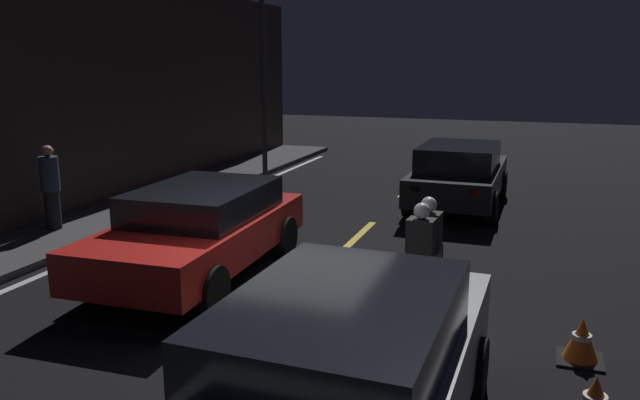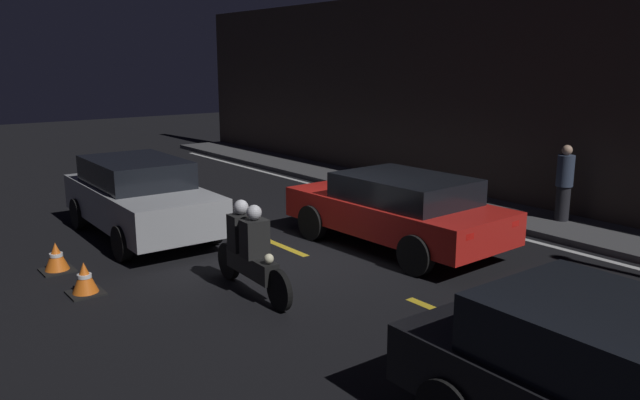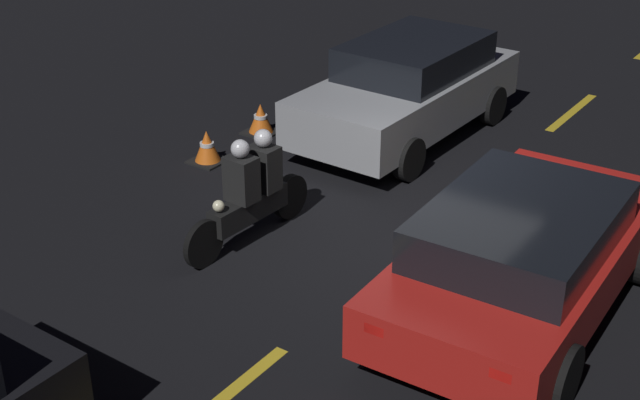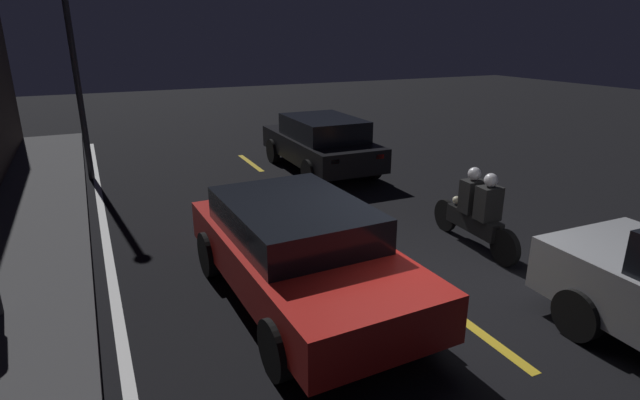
# 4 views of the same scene
# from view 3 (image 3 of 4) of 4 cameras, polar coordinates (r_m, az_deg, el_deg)

# --- Properties ---
(ground_plane) EXTENTS (56.00, 56.00, 0.00)m
(ground_plane) POSITION_cam_3_polar(r_m,az_deg,el_deg) (10.79, 5.59, -3.04)
(ground_plane) COLOR black
(lane_dash_b) EXTENTS (2.00, 0.14, 0.01)m
(lane_dash_b) POSITION_cam_3_polar(r_m,az_deg,el_deg) (15.42, 15.82, 5.43)
(lane_dash_b) COLOR gold
(lane_dash_b) RESTS_ON ground
(lane_dash_c) EXTENTS (2.00, 0.14, 0.01)m
(lane_dash_c) POSITION_cam_3_polar(r_m,az_deg,el_deg) (11.58, 8.05, -0.99)
(lane_dash_c) COLOR gold
(lane_dash_c) RESTS_ON ground
(hatchback_silver) EXTENTS (4.22, 1.95, 1.50)m
(hatchback_silver) POSITION_cam_3_polar(r_m,az_deg,el_deg) (13.69, 5.67, 7.19)
(hatchback_silver) COLOR #9EA0A5
(hatchback_silver) RESTS_ON ground
(taxi_red) EXTENTS (4.30, 2.09, 1.35)m
(taxi_red) POSITION_cam_3_polar(r_m,az_deg,el_deg) (9.40, 12.90, -3.30)
(taxi_red) COLOR red
(taxi_red) RESTS_ON ground
(motorcycle) EXTENTS (2.13, 0.40, 1.36)m
(motorcycle) POSITION_cam_3_polar(r_m,az_deg,el_deg) (10.68, -4.42, 0.55)
(motorcycle) COLOR black
(motorcycle) RESTS_ON ground
(traffic_cone_near) EXTENTS (0.50, 0.50, 0.48)m
(traffic_cone_near) POSITION_cam_3_polar(r_m,az_deg,el_deg) (13.94, -3.82, 5.19)
(traffic_cone_near) COLOR black
(traffic_cone_near) RESTS_ON ground
(traffic_cone_mid) EXTENTS (0.49, 0.49, 0.49)m
(traffic_cone_mid) POSITION_cam_3_polar(r_m,az_deg,el_deg) (13.00, -7.24, 3.38)
(traffic_cone_mid) COLOR black
(traffic_cone_mid) RESTS_ON ground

